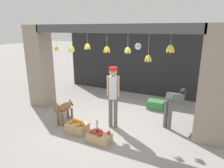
{
  "coord_description": "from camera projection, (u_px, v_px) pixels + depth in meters",
  "views": [
    {
      "loc": [
        2.61,
        -4.77,
        2.7
      ],
      "look_at": [
        0.0,
        0.46,
        1.07
      ],
      "focal_mm": 32.0,
      "sensor_mm": 36.0,
      "label": 1
    }
  ],
  "objects": [
    {
      "name": "wall_clock",
      "position": [
        138.0,
        46.0,
        8.06
      ],
      "size": [
        0.29,
        0.03,
        0.29
      ],
      "color": "black"
    },
    {
      "name": "shop_pillar_right",
      "position": [
        215.0,
        86.0,
        4.65
      ],
      "size": [
        0.7,
        0.6,
        2.82
      ],
      "primitive_type": "cube",
      "color": "gray",
      "rests_on": "ground_plane"
    },
    {
      "name": "water_bottle",
      "position": [
        97.0,
        124.0,
        5.59
      ],
      "size": [
        0.07,
        0.07,
        0.22
      ],
      "color": "silver",
      "rests_on": "ground_plane"
    },
    {
      "name": "storefront_awning",
      "position": [
        107.0,
        31.0,
        5.34
      ],
      "size": [
        4.92,
        0.3,
        0.96
      ],
      "color": "#4C4C51"
    },
    {
      "name": "shop_pillar_left",
      "position": [
        40.0,
        66.0,
        7.02
      ],
      "size": [
        0.7,
        0.6,
        2.82
      ],
      "primitive_type": "cube",
      "color": "gray",
      "rests_on": "ground_plane"
    },
    {
      "name": "ground_plane",
      "position": [
        105.0,
        122.0,
        5.96
      ],
      "size": [
        60.0,
        60.0,
        0.0
      ],
      "primitive_type": "plane",
      "color": "gray"
    },
    {
      "name": "fruit_crate_apples",
      "position": [
        99.0,
        137.0,
        4.91
      ],
      "size": [
        0.58,
        0.37,
        0.29
      ],
      "color": "tan",
      "rests_on": "ground_plane"
    },
    {
      "name": "dog",
      "position": [
        64.0,
        109.0,
        5.81
      ],
      "size": [
        0.27,
        0.88,
        0.65
      ],
      "rotation": [
        0.0,
        0.0,
        -1.52
      ],
      "color": "brown",
      "rests_on": "ground_plane"
    },
    {
      "name": "fruit_crate_oranges",
      "position": [
        77.0,
        127.0,
        5.34
      ],
      "size": [
        0.55,
        0.4,
        0.34
      ],
      "color": "tan",
      "rests_on": "ground_plane"
    },
    {
      "name": "produce_box_green",
      "position": [
        156.0,
        105.0,
        6.9
      ],
      "size": [
        0.55,
        0.39,
        0.3
      ],
      "primitive_type": "cube",
      "color": "#387A42",
      "rests_on": "ground_plane"
    },
    {
      "name": "shopkeeper",
      "position": [
        113.0,
        92.0,
        5.41
      ],
      "size": [
        0.33,
        0.31,
        1.72
      ],
      "rotation": [
        0.0,
        0.0,
        3.51
      ],
      "color": "#6B665B",
      "rests_on": "ground_plane"
    },
    {
      "name": "shop_back_wall",
      "position": [
        140.0,
        61.0,
        8.24
      ],
      "size": [
        6.82,
        0.12,
        2.82
      ],
      "primitive_type": "cube",
      "color": "#232326",
      "rests_on": "ground_plane"
    },
    {
      "name": "worker_stooping",
      "position": [
        174.0,
        103.0,
        5.55
      ],
      "size": [
        0.51,
        0.76,
        1.05
      ],
      "rotation": [
        0.0,
        0.0,
        -0.47
      ],
      "color": "#56565B",
      "rests_on": "ground_plane"
    }
  ]
}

